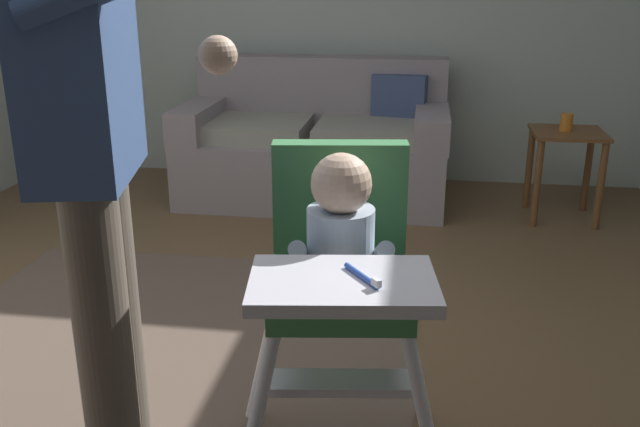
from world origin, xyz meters
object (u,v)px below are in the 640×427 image
object	(u,v)px
high_chair	(340,260)
adult_standing	(92,154)
couch	(317,145)
sippy_cup	(567,122)
side_table	(566,155)

from	to	relation	value
high_chair	adult_standing	bearing A→B (deg)	-85.37
couch	high_chair	world-z (taller)	high_chair
couch	sippy_cup	xyz separation A→B (m)	(1.47, -0.21, 0.24)
high_chair	side_table	size ratio (longest dim) A/B	1.85
high_chair	side_table	world-z (taller)	high_chair
couch	sippy_cup	distance (m)	1.50
couch	adult_standing	xyz separation A→B (m)	(-0.11, -2.76, 0.63)
high_chair	side_table	bearing A→B (deg)	149.26
couch	adult_standing	world-z (taller)	adult_standing
adult_standing	side_table	bearing A→B (deg)	45.31
side_table	sippy_cup	bearing A→B (deg)	180.00
couch	high_chair	size ratio (longest dim) A/B	1.71
side_table	sippy_cup	distance (m)	0.19
adult_standing	sippy_cup	distance (m)	3.01
couch	side_table	xyz separation A→B (m)	(1.48, -0.21, 0.05)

